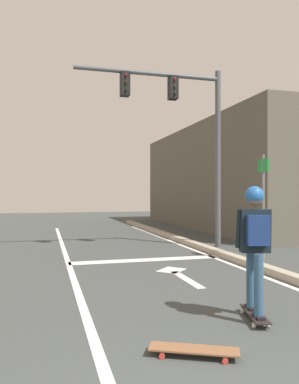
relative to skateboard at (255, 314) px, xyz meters
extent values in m
cube|color=silver|center=(-1.98, 3.20, -0.07)|extent=(0.12, 20.00, 0.01)
cube|color=silver|center=(1.45, 3.20, -0.07)|extent=(0.12, 20.00, 0.01)
cube|color=silver|center=(-0.19, 4.41, -0.07)|extent=(3.59, 0.40, 0.01)
cube|color=silver|center=(-0.01, 2.30, -0.07)|extent=(0.16, 1.40, 0.01)
cube|color=silver|center=(-0.01, 3.15, -0.07)|extent=(0.71, 0.71, 0.01)
cube|color=#A79E8A|center=(1.70, 3.20, 0.00)|extent=(0.24, 24.00, 0.14)
cube|color=black|center=(0.00, 0.00, 0.01)|extent=(0.38, 0.80, 0.02)
cube|color=#B2B2B7|center=(0.07, 0.25, -0.01)|extent=(0.15, 0.09, 0.01)
cylinder|color=silver|center=(-0.01, 0.28, -0.04)|extent=(0.04, 0.07, 0.06)
cylinder|color=silver|center=(0.15, 0.23, -0.04)|extent=(0.04, 0.07, 0.06)
cube|color=#B2B2B7|center=(-0.07, -0.25, -0.01)|extent=(0.15, 0.09, 0.01)
cylinder|color=silver|center=(-0.15, -0.23, -0.04)|extent=(0.04, 0.07, 0.06)
cylinder|color=silver|center=(0.01, -0.28, -0.04)|extent=(0.04, 0.07, 0.06)
cylinder|color=#315576|center=(0.05, 0.17, 0.39)|extent=(0.11, 0.11, 0.75)
cube|color=black|center=(0.05, 0.17, 0.03)|extent=(0.15, 0.26, 0.03)
cylinder|color=#315576|center=(-0.05, -0.17, 0.39)|extent=(0.11, 0.11, 0.75)
cube|color=black|center=(-0.05, -0.17, 0.03)|extent=(0.15, 0.26, 0.03)
cube|color=black|center=(0.00, 0.00, 1.03)|extent=(0.38, 0.27, 0.52)
cylinder|color=black|center=(-0.17, 0.08, 1.05)|extent=(0.07, 0.12, 0.48)
cylinder|color=black|center=(0.19, -0.02, 1.05)|extent=(0.07, 0.08, 0.48)
sphere|color=#90694C|center=(0.00, 0.00, 1.43)|extent=(0.21, 0.21, 0.21)
sphere|color=#2460AA|center=(0.00, 0.00, 1.46)|extent=(0.23, 0.23, 0.23)
cube|color=navy|center=(-0.04, -0.14, 1.05)|extent=(0.29, 0.20, 0.36)
cube|color=brown|center=(-1.11, -0.78, 0.00)|extent=(0.86, 0.57, 0.02)
cube|color=#B2B2B7|center=(-1.38, -0.65, -0.01)|extent=(0.12, 0.18, 0.01)
cylinder|color=#CF3C31|center=(-1.42, -0.74, -0.04)|extent=(0.06, 0.05, 0.05)
cylinder|color=#CF3C31|center=(-1.33, -0.56, -0.04)|extent=(0.06, 0.05, 0.05)
cube|color=#B2B2B7|center=(-0.85, -0.90, -0.01)|extent=(0.12, 0.18, 0.01)
cylinder|color=#CF3C31|center=(-0.90, -1.00, -0.04)|extent=(0.06, 0.05, 0.05)
cylinder|color=#CF3C31|center=(-0.81, -0.81, -0.04)|extent=(0.06, 0.05, 0.05)
cylinder|color=#4F5358|center=(2.35, 5.91, 2.48)|extent=(0.16, 0.16, 5.09)
cylinder|color=#4F5358|center=(0.29, 5.91, 4.79)|extent=(4.12, 0.12, 0.12)
cube|color=black|center=(0.97, 5.91, 4.44)|extent=(0.24, 0.28, 0.64)
cylinder|color=red|center=(0.97, 5.76, 4.64)|extent=(0.02, 0.10, 0.10)
cylinder|color=#3C3106|center=(0.97, 5.76, 4.44)|extent=(0.02, 0.10, 0.10)
cylinder|color=black|center=(0.97, 5.76, 4.24)|extent=(0.02, 0.10, 0.10)
cube|color=black|center=(-0.40, 5.91, 4.44)|extent=(0.24, 0.28, 0.64)
cylinder|color=red|center=(-0.40, 5.76, 4.64)|extent=(0.02, 0.10, 0.10)
cylinder|color=#3C3106|center=(-0.40, 5.76, 4.44)|extent=(0.02, 0.10, 0.10)
cylinder|color=black|center=(-0.40, 5.76, 4.24)|extent=(0.02, 0.10, 0.10)
cylinder|color=slate|center=(2.36, 3.57, 1.15)|extent=(0.06, 0.06, 2.45)
cube|color=#198C33|center=(2.36, 3.57, 2.13)|extent=(0.06, 0.44, 0.30)
cube|color=#5D594C|center=(7.71, 11.56, 2.18)|extent=(8.21, 12.46, 4.51)
camera|label=1|loc=(-2.48, -4.15, 1.49)|focal=35.55mm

